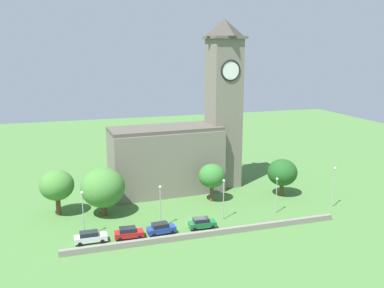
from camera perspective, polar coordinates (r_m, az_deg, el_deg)
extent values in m
plane|color=#477538|center=(84.18, -2.30, -7.02)|extent=(200.00, 200.00, 0.00)
cube|color=slate|center=(85.33, -3.55, -2.33)|extent=(22.53, 10.49, 12.62)
cube|color=#524C43|center=(83.86, -3.61, 2.08)|extent=(22.49, 9.74, 0.70)
cube|color=slate|center=(87.87, 4.26, 4.01)|extent=(6.30, 6.30, 30.35)
cube|color=#5B554B|center=(86.91, 4.43, 14.11)|extent=(7.31, 7.31, 0.50)
pyramid|color=#403C35|center=(86.98, 4.45, 15.37)|extent=(6.62, 6.62, 3.31)
cylinder|color=white|center=(84.19, 5.24, 9.85)|extent=(3.86, 0.30, 3.85)
torus|color=black|center=(84.19, 5.24, 9.85)|extent=(4.21, 0.55, 4.20)
cylinder|color=white|center=(88.29, 6.19, 9.95)|extent=(0.30, 3.86, 3.85)
torus|color=black|center=(88.29, 6.19, 9.95)|extent=(0.55, 4.21, 4.20)
cube|color=gray|center=(66.91, 2.16, -11.96)|extent=(44.30, 0.70, 0.92)
cube|color=silver|center=(66.47, -13.50, -12.24)|extent=(4.79, 1.75, 0.82)
cube|color=#1E232B|center=(66.15, -13.75, -11.67)|extent=(2.68, 1.53, 0.65)
cylinder|color=black|center=(67.53, -12.14, -12.14)|extent=(0.66, 0.31, 0.65)
cylinder|color=black|center=(65.95, -11.98, -12.75)|extent=(0.66, 0.31, 0.65)
cylinder|color=black|center=(67.37, -14.96, -12.35)|extent=(0.66, 0.31, 0.65)
cylinder|color=black|center=(65.79, -14.88, -12.98)|extent=(0.66, 0.31, 0.65)
cube|color=red|center=(66.88, -8.47, -11.87)|extent=(4.53, 2.06, 0.79)
cube|color=#1E232B|center=(66.57, -8.69, -11.33)|extent=(2.57, 1.73, 0.63)
cylinder|color=black|center=(67.99, -7.25, -11.78)|extent=(0.65, 0.36, 0.63)
cylinder|color=black|center=(66.36, -7.06, -12.41)|extent=(0.65, 0.36, 0.63)
cylinder|color=black|center=(67.76, -9.84, -11.96)|extent=(0.65, 0.36, 0.63)
cylinder|color=black|center=(66.12, -9.71, -12.59)|extent=(0.65, 0.36, 0.63)
cube|color=#233D9E|center=(67.74, -4.15, -11.40)|extent=(4.51, 2.15, 0.83)
cube|color=#1E232B|center=(67.38, -4.34, -10.85)|extent=(2.57, 1.78, 0.66)
cylinder|color=black|center=(69.12, -3.18, -11.25)|extent=(0.69, 0.38, 0.66)
cylinder|color=black|center=(67.55, -2.67, -11.84)|extent=(0.69, 0.38, 0.66)
cylinder|color=black|center=(68.31, -5.59, -11.60)|extent=(0.69, 0.38, 0.66)
cylinder|color=black|center=(66.72, -5.14, -12.20)|extent=(0.69, 0.38, 0.66)
cube|color=#1E6B38|center=(69.50, 1.40, -10.73)|extent=(4.46, 2.01, 0.82)
cube|color=#1E232B|center=(69.15, 1.23, -10.19)|extent=(2.53, 1.70, 0.65)
cylinder|color=black|center=(70.84, 2.37, -10.63)|extent=(0.67, 0.36, 0.66)
cylinder|color=black|center=(69.27, 2.81, -11.20)|extent=(0.67, 0.36, 0.66)
cylinder|color=black|center=(70.09, 0.00, -10.89)|extent=(0.67, 0.36, 0.66)
cylinder|color=black|center=(68.50, 0.39, -11.46)|extent=(0.67, 0.36, 0.66)
cylinder|color=#9EA0A5|center=(67.54, -14.45, -9.35)|extent=(0.14, 0.14, 6.96)
sphere|color=#F4EFCC|center=(66.27, -14.63, -6.38)|extent=(0.44, 0.44, 0.44)
cylinder|color=#9EA0A5|center=(69.14, -4.28, -8.58)|extent=(0.14, 0.14, 6.64)
sphere|color=#F4EFCC|center=(67.94, -4.33, -5.80)|extent=(0.44, 0.44, 0.44)
cylinder|color=#9EA0A5|center=(72.11, 4.26, -7.66)|extent=(0.14, 0.14, 6.67)
sphere|color=#F4EFCC|center=(70.96, 4.31, -4.96)|extent=(0.44, 0.44, 0.44)
cylinder|color=#9EA0A5|center=(76.14, 11.31, -6.99)|extent=(0.14, 0.14, 6.10)
sphere|color=#F4EFCC|center=(75.12, 11.41, -4.63)|extent=(0.44, 0.44, 0.44)
cylinder|color=#9EA0A5|center=(81.53, 18.54, -5.69)|extent=(0.14, 0.14, 7.19)
sphere|color=#F4EFCC|center=(80.45, 18.73, -3.11)|extent=(0.44, 0.44, 0.44)
cylinder|color=brown|center=(85.88, 11.98, -5.98)|extent=(0.82, 0.82, 2.58)
ellipsoid|color=#1E511E|center=(84.85, 12.08, -3.76)|extent=(5.83, 5.83, 5.24)
cylinder|color=brown|center=(76.08, -11.80, -8.59)|extent=(1.06, 1.06, 2.22)
ellipsoid|color=#427A33|center=(74.76, -11.94, -5.76)|extent=(7.59, 7.59, 6.83)
cylinder|color=brown|center=(78.09, -17.58, -7.97)|extent=(0.82, 0.82, 3.22)
ellipsoid|color=#427A33|center=(76.87, -17.77, -5.30)|extent=(5.87, 5.87, 5.28)
cylinder|color=brown|center=(81.02, 2.67, -6.65)|extent=(0.71, 0.71, 3.13)
ellipsoid|color=#33702D|center=(79.95, 2.70, -4.30)|extent=(5.05, 5.05, 4.55)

